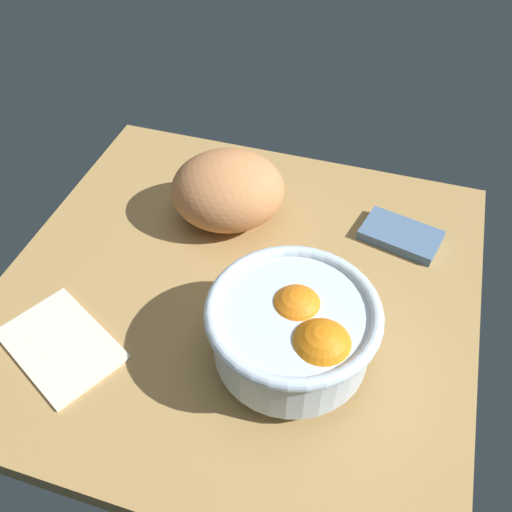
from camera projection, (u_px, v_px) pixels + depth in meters
ground_plane at (237, 293)px, 77.96cm from camera, size 64.40×62.72×3.00cm
fruit_bowl at (295, 330)px, 63.78cm from camera, size 19.99×19.99×11.38cm
bread_loaf at (228, 190)px, 82.36cm from camera, size 20.53×19.04×11.15cm
napkin_folded at (60, 344)px, 69.80cm from camera, size 18.53×16.41×0.90cm
napkin_spare at (401, 235)px, 82.72cm from camera, size 12.52×9.18×1.50cm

